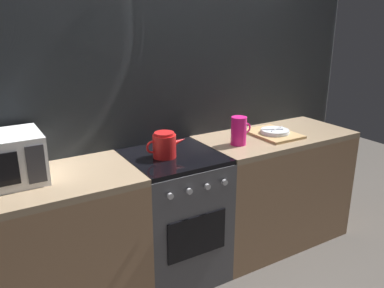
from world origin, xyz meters
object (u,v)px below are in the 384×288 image
at_px(pitcher, 239,131).
at_px(dish_pile, 274,133).
at_px(kettle, 165,145).
at_px(stove_unit, 174,216).

height_order(pitcher, dish_pile, pitcher).
bearing_deg(kettle, stove_unit, 7.05).
distance_m(stove_unit, dish_pile, 0.98).
height_order(stove_unit, dish_pile, dish_pile).
height_order(stove_unit, kettle, kettle).
distance_m(pitcher, dish_pile, 0.38).
bearing_deg(stove_unit, kettle, -172.95).
bearing_deg(stove_unit, pitcher, -5.00).
distance_m(stove_unit, kettle, 0.54).
xyz_separation_m(kettle, pitcher, (0.57, -0.04, 0.02)).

